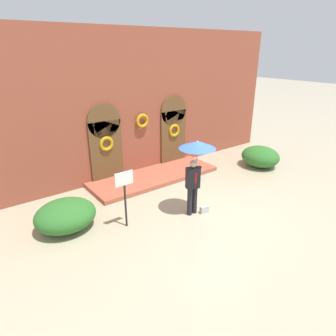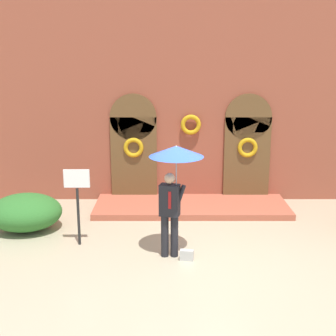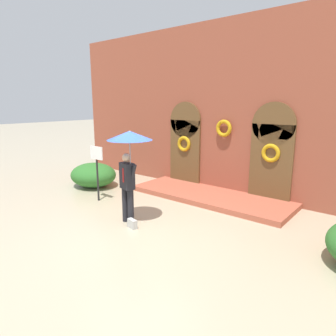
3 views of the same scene
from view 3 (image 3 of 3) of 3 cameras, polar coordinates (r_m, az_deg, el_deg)
name	(u,v)px [view 3 (image 3 of 3)]	position (r m, az deg, el deg)	size (l,w,h in m)	color
ground_plane	(143,229)	(7.49, -4.78, -11.49)	(80.00, 80.00, 0.00)	tan
building_facade	(229,113)	(10.24, 11.54, 10.20)	(14.00, 2.30, 5.60)	brown
person_with_umbrella	(129,149)	(7.35, -7.44, 3.56)	(1.10, 1.10, 2.36)	black
handbag	(132,224)	(7.53, -6.82, -10.49)	(0.28, 0.12, 0.22)	#B7B7B2
sign_post	(97,164)	(9.45, -13.38, 0.68)	(0.56, 0.06, 1.72)	black
shrub_left	(93,175)	(11.28, -14.02, -1.28)	(1.74, 1.55, 0.86)	#2D6B28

